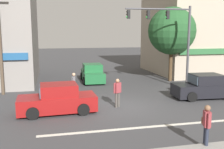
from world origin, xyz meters
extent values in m
plane|color=#3D3D3F|center=(0.00, 0.00, 0.00)|extent=(120.00, 120.00, 0.00)
cube|color=silver|center=(0.00, -3.50, 0.00)|extent=(9.00, 0.24, 0.01)
cube|color=tan|center=(13.88, 11.53, 5.24)|extent=(13.91, 9.19, 10.49)
cylinder|color=#4C3823|center=(6.55, 7.03, 1.44)|extent=(0.32, 0.32, 2.89)
sphere|color=#235128|center=(6.55, 7.03, 4.44)|extent=(4.14, 4.14, 4.14)
cylinder|color=brown|center=(-7.13, 4.85, 3.55)|extent=(0.22, 0.22, 7.09)
cylinder|color=brown|center=(8.48, 8.36, 3.65)|extent=(0.22, 0.22, 7.30)
cube|color=#473828|center=(8.48, 8.36, 6.90)|extent=(1.40, 0.12, 0.10)
cylinder|color=#47474C|center=(6.19, 3.43, 3.10)|extent=(0.18, 0.18, 6.20)
cylinder|color=#47474C|center=(3.80, 3.62, 5.95)|extent=(4.79, 0.49, 0.12)
cube|color=black|center=(4.52, 3.56, 5.55)|extent=(0.22, 0.25, 0.60)
sphere|color=black|center=(4.40, 3.57, 5.73)|extent=(0.12, 0.12, 0.12)
sphere|color=black|center=(4.40, 3.57, 5.55)|extent=(0.12, 0.12, 0.12)
sphere|color=green|center=(4.40, 3.57, 5.37)|extent=(0.12, 0.12, 0.12)
cube|color=black|center=(3.08, 3.67, 5.55)|extent=(0.22, 0.25, 0.60)
sphere|color=black|center=(2.96, 3.68, 5.73)|extent=(0.12, 0.12, 0.12)
sphere|color=black|center=(2.96, 3.68, 5.55)|extent=(0.12, 0.12, 0.12)
sphere|color=green|center=(2.96, 3.68, 5.37)|extent=(0.12, 0.12, 0.12)
cube|color=black|center=(1.65, 3.78, 5.55)|extent=(0.22, 0.25, 0.60)
sphere|color=black|center=(1.53, 3.79, 5.73)|extent=(0.12, 0.12, 0.12)
sphere|color=black|center=(1.53, 3.79, 5.55)|extent=(0.12, 0.12, 0.12)
sphere|color=green|center=(1.53, 3.79, 5.37)|extent=(0.12, 0.12, 0.12)
cube|color=black|center=(6.04, 0.81, 0.54)|extent=(4.21, 2.00, 0.80)
cube|color=black|center=(6.14, 0.80, 1.26)|extent=(2.01, 1.69, 0.64)
cube|color=#475666|center=(5.17, 0.87, 1.26)|extent=(0.16, 1.44, 0.54)
cylinder|color=black|center=(4.71, 0.05, 0.32)|extent=(0.65, 0.23, 0.64)
cylinder|color=black|center=(4.83, 1.75, 0.32)|extent=(0.65, 0.23, 0.64)
cylinder|color=black|center=(7.37, 1.56, 0.32)|extent=(0.65, 0.23, 0.64)
cube|color=#1E6033|center=(-0.28, 8.32, 0.54)|extent=(1.82, 4.15, 0.80)
cube|color=#1E6033|center=(-0.28, 8.22, 1.26)|extent=(1.61, 1.94, 0.64)
cube|color=#475666|center=(-0.25, 9.19, 1.26)|extent=(1.44, 0.10, 0.54)
cylinder|color=black|center=(-1.09, 9.62, 0.32)|extent=(0.20, 0.64, 0.64)
cylinder|color=black|center=(0.61, 9.57, 0.32)|extent=(0.20, 0.64, 0.64)
cylinder|color=black|center=(-1.16, 7.08, 0.32)|extent=(0.20, 0.64, 0.64)
cylinder|color=black|center=(0.54, 7.03, 0.32)|extent=(0.20, 0.64, 0.64)
cube|color=maroon|center=(-3.54, -0.34, 0.54)|extent=(4.17, 1.87, 0.80)
cube|color=maroon|center=(-3.44, -0.34, 1.26)|extent=(1.96, 1.64, 0.64)
cube|color=#475666|center=(-4.41, -0.38, 1.26)|extent=(0.12, 1.44, 0.54)
cylinder|color=black|center=(-4.77, -1.25, 0.32)|extent=(0.65, 0.21, 0.64)
cylinder|color=black|center=(-4.84, 0.45, 0.32)|extent=(0.65, 0.21, 0.64)
cylinder|color=black|center=(-2.23, -1.14, 0.32)|extent=(0.65, 0.21, 0.64)
cylinder|color=black|center=(-2.30, 0.56, 0.32)|extent=(0.65, 0.21, 0.64)
cylinder|color=#232838|center=(1.69, -6.19, 0.43)|extent=(0.14, 0.14, 0.86)
cylinder|color=#232838|center=(1.74, -6.02, 0.43)|extent=(0.14, 0.14, 0.86)
cube|color=maroon|center=(1.72, -6.10, 1.15)|extent=(0.32, 0.41, 0.58)
sphere|color=brown|center=(1.72, -6.10, 1.56)|extent=(0.22, 0.22, 0.22)
cylinder|color=maroon|center=(1.64, -6.33, 1.15)|extent=(0.09, 0.09, 0.56)
cylinder|color=maroon|center=(1.79, -5.88, 1.15)|extent=(0.09, 0.09, 0.56)
cube|color=brown|center=(1.85, -5.81, 0.98)|extent=(0.30, 0.20, 0.24)
cylinder|color=#4C4742|center=(-0.04, 0.00, 0.43)|extent=(0.14, 0.14, 0.86)
cylinder|color=#4C4742|center=(-0.20, -0.08, 0.43)|extent=(0.14, 0.14, 0.86)
cube|color=maroon|center=(-0.12, -0.04, 1.15)|extent=(0.42, 0.36, 0.58)
sphere|color=#9E7051|center=(-0.12, -0.04, 1.56)|extent=(0.22, 0.22, 0.22)
cylinder|color=maroon|center=(0.09, 0.07, 1.15)|extent=(0.09, 0.09, 0.56)
cylinder|color=maroon|center=(-0.34, -0.15, 1.15)|extent=(0.09, 0.09, 0.56)
cylinder|color=#4C4742|center=(-2.35, 2.92, 0.43)|extent=(0.14, 0.14, 0.86)
cylinder|color=#4C4742|center=(-2.39, 2.74, 0.43)|extent=(0.14, 0.14, 0.86)
cube|color=slate|center=(-2.37, 2.83, 1.15)|extent=(0.29, 0.40, 0.58)
sphere|color=tan|center=(-2.37, 2.83, 1.56)|extent=(0.22, 0.22, 0.22)
cylinder|color=slate|center=(-2.32, 3.07, 1.15)|extent=(0.09, 0.09, 0.56)
cylinder|color=slate|center=(-2.42, 2.60, 1.15)|extent=(0.09, 0.09, 0.56)
camera|label=1|loc=(-3.78, -14.29, 4.27)|focal=42.00mm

